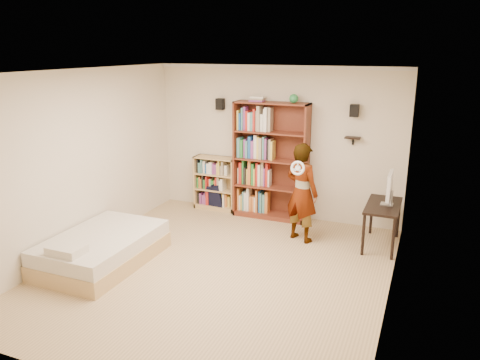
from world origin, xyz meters
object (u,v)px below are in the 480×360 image
object	(u,v)px
low_bookshelf	(216,183)
computer_desk	(382,225)
person	(302,193)
daybed	(102,245)
tall_bookshelf	(271,161)

from	to	relation	value
low_bookshelf	computer_desk	size ratio (longest dim) A/B	1.02
computer_desk	person	size ratio (longest dim) A/B	0.63
low_bookshelf	computer_desk	distance (m)	3.18
low_bookshelf	computer_desk	world-z (taller)	low_bookshelf
daybed	low_bookshelf	bearing A→B (deg)	79.66
computer_desk	daybed	world-z (taller)	computer_desk
low_bookshelf	tall_bookshelf	bearing A→B (deg)	-2.07
daybed	person	size ratio (longest dim) A/B	1.14
computer_desk	person	bearing A→B (deg)	-168.69
tall_bookshelf	low_bookshelf	xyz separation A→B (m)	(-1.10, 0.04, -0.54)
computer_desk	daybed	bearing A→B (deg)	-149.36
low_bookshelf	person	bearing A→B (deg)	-24.06
tall_bookshelf	computer_desk	distance (m)	2.21
low_bookshelf	daybed	xyz separation A→B (m)	(-0.50, -2.75, -0.24)
daybed	person	xyz separation A→B (m)	(2.40, 1.90, 0.53)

